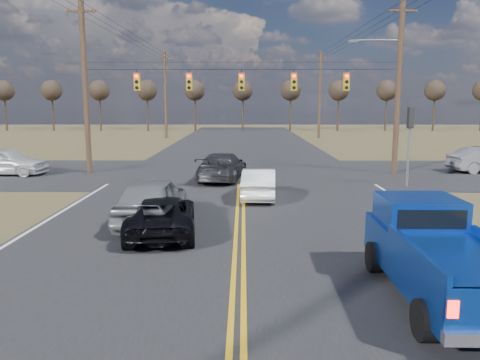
{
  "coord_description": "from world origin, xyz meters",
  "views": [
    {
      "loc": [
        0.11,
        -9.34,
        4.12
      ],
      "look_at": [
        -0.0,
        6.48,
        1.5
      ],
      "focal_mm": 35.0,
      "sensor_mm": 36.0,
      "label": 1
    }
  ],
  "objects_px": {
    "dgrey_car_queue": "(222,166)",
    "white_car_queue": "(259,183)",
    "silver_suv": "(152,200)",
    "pickup_truck": "(437,255)",
    "black_suv": "(162,215)",
    "cross_car_west": "(5,161)"
  },
  "relations": [
    {
      "from": "black_suv",
      "to": "cross_car_west",
      "type": "distance_m",
      "value": 16.49
    },
    {
      "from": "black_suv",
      "to": "dgrey_car_queue",
      "type": "height_order",
      "value": "dgrey_car_queue"
    },
    {
      "from": "black_suv",
      "to": "white_car_queue",
      "type": "height_order",
      "value": "white_car_queue"
    },
    {
      "from": "cross_car_west",
      "to": "black_suv",
      "type": "bearing_deg",
      "value": -133.91
    },
    {
      "from": "black_suv",
      "to": "cross_car_west",
      "type": "bearing_deg",
      "value": -54.13
    },
    {
      "from": "pickup_truck",
      "to": "silver_suv",
      "type": "relative_size",
      "value": 1.08
    },
    {
      "from": "black_suv",
      "to": "cross_car_west",
      "type": "xyz_separation_m",
      "value": [
        -11.09,
        12.2,
        0.18
      ]
    },
    {
      "from": "white_car_queue",
      "to": "dgrey_car_queue",
      "type": "height_order",
      "value": "dgrey_car_queue"
    },
    {
      "from": "white_car_queue",
      "to": "dgrey_car_queue",
      "type": "xyz_separation_m",
      "value": [
        -1.82,
        4.84,
        0.08
      ]
    },
    {
      "from": "pickup_truck",
      "to": "black_suv",
      "type": "xyz_separation_m",
      "value": [
        -6.67,
        4.82,
        -0.33
      ]
    },
    {
      "from": "silver_suv",
      "to": "white_car_queue",
      "type": "relative_size",
      "value": 1.22
    },
    {
      "from": "white_car_queue",
      "to": "dgrey_car_queue",
      "type": "distance_m",
      "value": 5.18
    },
    {
      "from": "silver_suv",
      "to": "cross_car_west",
      "type": "bearing_deg",
      "value": -45.02
    },
    {
      "from": "black_suv",
      "to": "dgrey_car_queue",
      "type": "distance_m",
      "value": 10.62
    },
    {
      "from": "white_car_queue",
      "to": "pickup_truck",
      "type": "bearing_deg",
      "value": 111.55
    },
    {
      "from": "silver_suv",
      "to": "white_car_queue",
      "type": "distance_m",
      "value": 5.77
    },
    {
      "from": "dgrey_car_queue",
      "to": "white_car_queue",
      "type": "bearing_deg",
      "value": 118.75
    },
    {
      "from": "silver_suv",
      "to": "dgrey_car_queue",
      "type": "bearing_deg",
      "value": -101.43
    },
    {
      "from": "pickup_truck",
      "to": "black_suv",
      "type": "bearing_deg",
      "value": 144.99
    },
    {
      "from": "black_suv",
      "to": "white_car_queue",
      "type": "bearing_deg",
      "value": -126.28
    },
    {
      "from": "silver_suv",
      "to": "cross_car_west",
      "type": "height_order",
      "value": "silver_suv"
    },
    {
      "from": "silver_suv",
      "to": "black_suv",
      "type": "height_order",
      "value": "silver_suv"
    }
  ]
}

